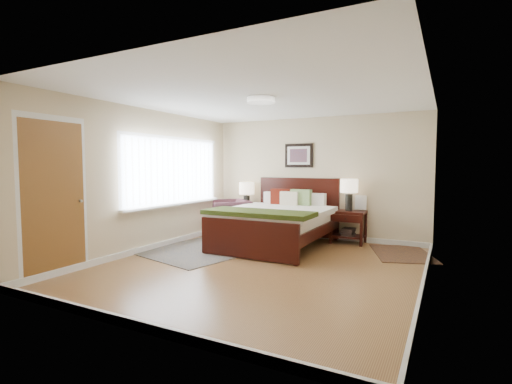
# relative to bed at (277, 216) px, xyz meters

# --- Properties ---
(floor) EXTENTS (5.00, 5.00, 0.00)m
(floor) POSITION_rel_bed_xyz_m (0.35, -1.37, -0.57)
(floor) COLOR olive
(floor) RESTS_ON ground
(back_wall) EXTENTS (4.50, 0.04, 2.50)m
(back_wall) POSITION_rel_bed_xyz_m (0.35, 1.13, 0.68)
(back_wall) COLOR #C7B290
(back_wall) RESTS_ON ground
(front_wall) EXTENTS (4.50, 0.04, 2.50)m
(front_wall) POSITION_rel_bed_xyz_m (0.35, -3.87, 0.68)
(front_wall) COLOR #C7B290
(front_wall) RESTS_ON ground
(left_wall) EXTENTS (0.04, 5.00, 2.50)m
(left_wall) POSITION_rel_bed_xyz_m (-1.90, -1.37, 0.68)
(left_wall) COLOR #C7B290
(left_wall) RESTS_ON ground
(right_wall) EXTENTS (0.04, 5.00, 2.50)m
(right_wall) POSITION_rel_bed_xyz_m (2.60, -1.37, 0.68)
(right_wall) COLOR #C7B290
(right_wall) RESTS_ON ground
(ceiling) EXTENTS (4.50, 5.00, 0.02)m
(ceiling) POSITION_rel_bed_xyz_m (0.35, -1.37, 1.93)
(ceiling) COLOR white
(ceiling) RESTS_ON back_wall
(window) EXTENTS (0.11, 2.72, 1.32)m
(window) POSITION_rel_bed_xyz_m (-1.85, -0.67, 0.81)
(window) COLOR silver
(window) RESTS_ON left_wall
(door) EXTENTS (0.06, 1.00, 2.18)m
(door) POSITION_rel_bed_xyz_m (-1.88, -3.12, 0.51)
(door) COLOR silver
(door) RESTS_ON ground
(ceil_fixture) EXTENTS (0.44, 0.44, 0.08)m
(ceil_fixture) POSITION_rel_bed_xyz_m (0.35, -1.37, 1.90)
(ceil_fixture) COLOR white
(ceil_fixture) RESTS_ON ceiling
(bed) EXTENTS (1.88, 2.28, 1.23)m
(bed) POSITION_rel_bed_xyz_m (0.00, 0.00, 0.00)
(bed) COLOR black
(bed) RESTS_ON ground
(wall_art) EXTENTS (0.62, 0.05, 0.50)m
(wall_art) POSITION_rel_bed_xyz_m (0.00, 1.09, 1.15)
(wall_art) COLOR black
(wall_art) RESTS_ON back_wall
(nightstand_left) EXTENTS (0.44, 0.40, 0.52)m
(nightstand_left) POSITION_rel_bed_xyz_m (-1.15, 0.88, -0.16)
(nightstand_left) COLOR black
(nightstand_left) RESTS_ON ground
(nightstand_right) EXTENTS (0.64, 0.48, 0.63)m
(nightstand_right) POSITION_rel_bed_xyz_m (1.12, 0.88, -0.18)
(nightstand_right) COLOR black
(nightstand_right) RESTS_ON ground
(lamp_left) EXTENTS (0.33, 0.33, 0.61)m
(lamp_left) POSITION_rel_bed_xyz_m (-1.15, 0.90, 0.39)
(lamp_left) COLOR black
(lamp_left) RESTS_ON nightstand_left
(lamp_right) EXTENTS (0.33, 0.33, 0.61)m
(lamp_right) POSITION_rel_bed_xyz_m (1.12, 0.90, 0.50)
(lamp_right) COLOR black
(lamp_right) RESTS_ON nightstand_right
(armchair) EXTENTS (1.19, 1.19, 0.78)m
(armchair) POSITION_rel_bed_xyz_m (-1.45, 0.63, -0.18)
(armchair) COLOR brown
(armchair) RESTS_ON ground
(rug_persian) EXTENTS (2.27, 2.80, 0.01)m
(rug_persian) POSITION_rel_bed_xyz_m (-1.00, -0.69, -0.56)
(rug_persian) COLOR #0B1D3A
(rug_persian) RESTS_ON ground
(rug_navy) EXTENTS (1.27, 1.54, 0.01)m
(rug_navy) POSITION_rel_bed_xyz_m (2.15, 0.43, -0.56)
(rug_navy) COLOR black
(rug_navy) RESTS_ON ground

